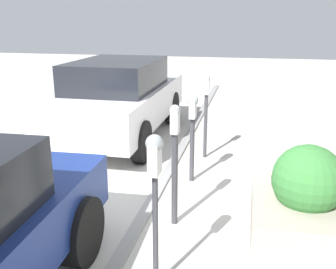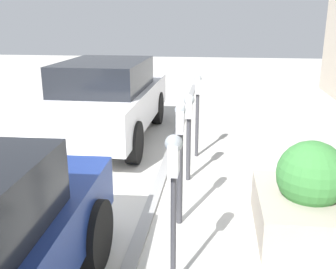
{
  "view_description": "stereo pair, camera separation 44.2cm",
  "coord_description": "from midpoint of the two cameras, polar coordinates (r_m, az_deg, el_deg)",
  "views": [
    {
      "loc": [
        -5.0,
        -1.19,
        2.49
      ],
      "look_at": [
        0.0,
        -0.11,
        0.94
      ],
      "focal_mm": 42.0,
      "sensor_mm": 36.0,
      "label": 1
    },
    {
      "loc": [
        -5.08,
        -0.75,
        2.49
      ],
      "look_at": [
        0.0,
        -0.11,
        0.94
      ],
      "focal_mm": 42.0,
      "sensor_mm": 36.0,
      "label": 2
    }
  ],
  "objects": [
    {
      "name": "ground_plane",
      "position": [
        5.7,
        1.12,
        -9.08
      ],
      "size": [
        40.0,
        40.0,
        0.0
      ],
      "primitive_type": "plane",
      "color": "beige"
    },
    {
      "name": "curb_strip",
      "position": [
        5.71,
        0.32,
        -8.83
      ],
      "size": [
        19.0,
        0.16,
        0.04
      ],
      "color": "gray",
      "rests_on": "ground_plane"
    },
    {
      "name": "parking_meter_nearest",
      "position": [
        3.47,
        1.74,
        -5.84
      ],
      "size": [
        0.19,
        0.16,
        1.52
      ],
      "color": "#38383D",
      "rests_on": "ground_plane"
    },
    {
      "name": "parking_meter_second",
      "position": [
        4.67,
        3.7,
        -2.63
      ],
      "size": [
        0.15,
        0.13,
        1.52
      ],
      "color": "#38383D",
      "rests_on": "ground_plane"
    },
    {
      "name": "parking_meter_middle",
      "position": [
        5.95,
        5.71,
        1.88
      ],
      "size": [
        0.19,
        0.17,
        1.38
      ],
      "color": "#38383D",
      "rests_on": "ground_plane"
    },
    {
      "name": "parking_meter_fourth",
      "position": [
        7.02,
        7.36,
        4.43
      ],
      "size": [
        0.15,
        0.12,
        1.5
      ],
      "color": "#38383D",
      "rests_on": "ground_plane"
    },
    {
      "name": "planter_box",
      "position": [
        4.85,
        21.8,
        -9.56
      ],
      "size": [
        1.44,
        1.17,
        1.15
      ],
      "color": "#A39989",
      "rests_on": "ground_plane"
    },
    {
      "name": "parked_car_middle",
      "position": [
        8.19,
        -5.46,
        5.33
      ],
      "size": [
        4.38,
        1.85,
        1.65
      ],
      "rotation": [
        0.0,
        0.0,
        -0.01
      ],
      "color": "silver",
      "rests_on": "ground_plane"
    }
  ]
}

